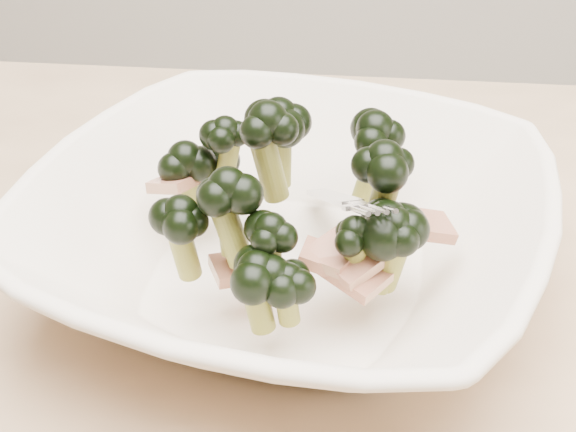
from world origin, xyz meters
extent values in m
cube|color=tan|center=(0.00, 0.00, 0.73)|extent=(1.20, 0.80, 0.04)
imported|color=#F5E4CF|center=(-0.07, 0.07, 0.79)|extent=(0.38, 0.38, 0.08)
cylinder|color=olive|center=(-0.10, 0.03, 0.82)|extent=(0.02, 0.02, 0.04)
ellipsoid|color=black|center=(-0.10, 0.03, 0.84)|extent=(0.03, 0.03, 0.02)
cylinder|color=olive|center=(-0.11, 0.10, 0.82)|extent=(0.02, 0.02, 0.04)
ellipsoid|color=black|center=(-0.11, 0.10, 0.84)|extent=(0.03, 0.03, 0.02)
cylinder|color=olive|center=(-0.08, 0.12, 0.81)|extent=(0.02, 0.02, 0.04)
ellipsoid|color=black|center=(-0.08, 0.12, 0.84)|extent=(0.04, 0.04, 0.03)
cylinder|color=olive|center=(-0.02, 0.12, 0.80)|extent=(0.03, 0.03, 0.05)
ellipsoid|color=black|center=(-0.02, 0.12, 0.83)|extent=(0.04, 0.04, 0.03)
cylinder|color=olive|center=(-0.08, 0.05, 0.84)|extent=(0.02, 0.02, 0.05)
ellipsoid|color=black|center=(-0.08, 0.05, 0.87)|extent=(0.04, 0.04, 0.03)
cylinder|color=olive|center=(-0.03, 0.02, 0.81)|extent=(0.02, 0.02, 0.03)
ellipsoid|color=black|center=(-0.03, 0.02, 0.82)|extent=(0.03, 0.03, 0.02)
cylinder|color=olive|center=(-0.13, 0.12, 0.79)|extent=(0.02, 0.02, 0.03)
ellipsoid|color=black|center=(-0.13, 0.12, 0.81)|extent=(0.03, 0.03, 0.03)
cylinder|color=olive|center=(-0.01, 0.03, 0.80)|extent=(0.03, 0.03, 0.04)
ellipsoid|color=black|center=(-0.01, 0.03, 0.82)|extent=(0.04, 0.04, 0.03)
cylinder|color=olive|center=(-0.14, 0.10, 0.80)|extent=(0.02, 0.02, 0.04)
ellipsoid|color=black|center=(-0.14, 0.10, 0.82)|extent=(0.04, 0.04, 0.03)
cylinder|color=olive|center=(-0.10, 0.02, 0.82)|extent=(0.03, 0.02, 0.05)
ellipsoid|color=black|center=(-0.10, 0.02, 0.85)|extent=(0.04, 0.04, 0.03)
cylinder|color=olive|center=(-0.08, -0.01, 0.79)|extent=(0.02, 0.02, 0.04)
ellipsoid|color=black|center=(-0.08, -0.01, 0.82)|extent=(0.03, 0.03, 0.03)
cylinder|color=olive|center=(-0.06, -0.01, 0.79)|extent=(0.01, 0.01, 0.03)
ellipsoid|color=black|center=(-0.06, -0.01, 0.81)|extent=(0.03, 0.03, 0.02)
cylinder|color=olive|center=(-0.02, 0.06, 0.82)|extent=(0.02, 0.02, 0.05)
ellipsoid|color=black|center=(-0.02, 0.06, 0.85)|extent=(0.04, 0.04, 0.03)
cylinder|color=olive|center=(-0.01, 0.02, 0.80)|extent=(0.02, 0.02, 0.04)
ellipsoid|color=black|center=(-0.01, 0.02, 0.83)|extent=(0.04, 0.04, 0.03)
cylinder|color=olive|center=(-0.12, 0.02, 0.80)|extent=(0.02, 0.02, 0.04)
ellipsoid|color=black|center=(-0.12, 0.02, 0.83)|extent=(0.03, 0.03, 0.03)
cylinder|color=olive|center=(-0.07, 0.01, 0.81)|extent=(0.02, 0.02, 0.04)
ellipsoid|color=black|center=(-0.07, 0.01, 0.83)|extent=(0.03, 0.03, 0.02)
cube|color=maroon|center=(0.01, 0.05, 0.81)|extent=(0.04, 0.04, 0.02)
cube|color=maroon|center=(-0.14, 0.10, 0.80)|extent=(0.04, 0.05, 0.02)
cube|color=maroon|center=(-0.03, 0.02, 0.80)|extent=(0.06, 0.05, 0.02)
cube|color=maroon|center=(-0.04, 0.03, 0.80)|extent=(0.04, 0.05, 0.01)
cube|color=maroon|center=(-0.04, 0.02, 0.80)|extent=(0.04, 0.03, 0.02)
cube|color=maroon|center=(-0.03, 0.02, 0.80)|extent=(0.05, 0.05, 0.02)
cube|color=maroon|center=(-0.09, 0.03, 0.79)|extent=(0.04, 0.04, 0.01)
camera|label=1|loc=(-0.03, -0.34, 1.06)|focal=50.00mm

